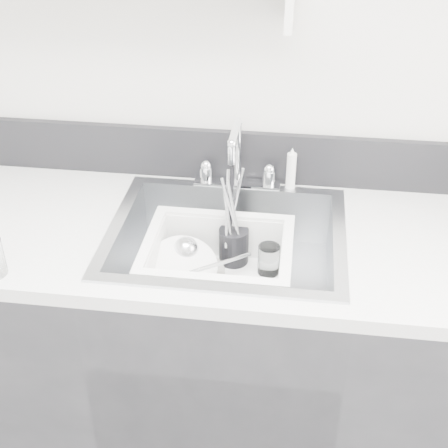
# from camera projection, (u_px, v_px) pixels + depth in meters

# --- Properties ---
(room_shell) EXTENTS (3.50, 3.00, 2.60)m
(room_shell) POSITION_uv_depth(u_px,v_px,m) (121.00, 38.00, 0.60)
(room_shell) COLOR silver
(room_shell) RESTS_ON ground
(counter_run) EXTENTS (3.20, 0.62, 0.92)m
(counter_run) POSITION_uv_depth(u_px,v_px,m) (226.00, 355.00, 1.94)
(counter_run) COLOR #242427
(counter_run) RESTS_ON ground
(backsplash) EXTENTS (3.20, 0.02, 0.16)m
(backsplash) POSITION_uv_depth(u_px,v_px,m) (239.00, 156.00, 1.89)
(backsplash) COLOR black
(backsplash) RESTS_ON counter_run
(sink) EXTENTS (0.64, 0.52, 0.20)m
(sink) POSITION_uv_depth(u_px,v_px,m) (226.00, 259.00, 1.74)
(sink) COLOR silver
(sink) RESTS_ON counter_run
(faucet) EXTENTS (0.26, 0.18, 0.23)m
(faucet) POSITION_uv_depth(u_px,v_px,m) (237.00, 170.00, 1.86)
(faucet) COLOR silver
(faucet) RESTS_ON counter_run
(side_sprayer) EXTENTS (0.03, 0.03, 0.14)m
(side_sprayer) POSITION_uv_depth(u_px,v_px,m) (291.00, 169.00, 1.84)
(side_sprayer) COLOR white
(side_sprayer) RESTS_ON counter_run
(wash_tub) EXTENTS (0.47, 0.41, 0.15)m
(wash_tub) POSITION_uv_depth(u_px,v_px,m) (218.00, 266.00, 1.71)
(wash_tub) COLOR white
(wash_tub) RESTS_ON sink
(plate_stack) EXTENTS (0.23, 0.23, 0.09)m
(plate_stack) POSITION_uv_depth(u_px,v_px,m) (187.00, 272.00, 1.75)
(plate_stack) COLOR white
(plate_stack) RESTS_ON wash_tub
(utensil_cup) EXTENTS (0.09, 0.09, 0.29)m
(utensil_cup) POSITION_uv_depth(u_px,v_px,m) (234.00, 243.00, 1.80)
(utensil_cup) COLOR black
(utensil_cup) RESTS_ON wash_tub
(ladle) EXTENTS (0.29, 0.27, 0.08)m
(ladle) POSITION_uv_depth(u_px,v_px,m) (203.00, 267.00, 1.74)
(ladle) COLOR silver
(ladle) RESTS_ON wash_tub
(tumbler_in_tub) EXTENTS (0.08, 0.08, 0.09)m
(tumbler_in_tub) POSITION_uv_depth(u_px,v_px,m) (269.00, 260.00, 1.77)
(tumbler_in_tub) COLOR white
(tumbler_in_tub) RESTS_ON wash_tub
(bowl_small) EXTENTS (0.11, 0.11, 0.03)m
(bowl_small) POSITION_uv_depth(u_px,v_px,m) (260.00, 294.00, 1.68)
(bowl_small) COLOR white
(bowl_small) RESTS_ON wash_tub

